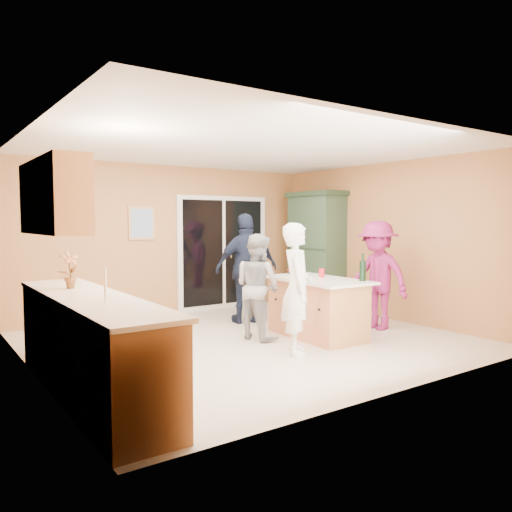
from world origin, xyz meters
TOP-DOWN VIEW (x-y plane):
  - floor at (0.00, 0.00)m, footprint 5.50×5.50m
  - ceiling at (0.00, 0.00)m, footprint 5.50×5.00m
  - wall_back at (0.00, 2.50)m, footprint 5.50×0.10m
  - wall_front at (0.00, -2.50)m, footprint 5.50×0.10m
  - wall_left at (-2.75, 0.00)m, footprint 0.10×5.00m
  - wall_right at (2.75, 0.00)m, footprint 0.10×5.00m
  - left_cabinet_run at (-2.45, -1.05)m, footprint 0.65×3.05m
  - upper_cabinets at (-2.58, -0.20)m, footprint 0.35×1.60m
  - sliding_door at (1.05, 2.46)m, footprint 1.90×0.07m
  - framed_picture at (-0.55, 2.48)m, footprint 0.46×0.04m
  - kitchen_island at (0.90, -0.33)m, footprint 0.93×1.62m
  - green_hutch at (2.49, 1.46)m, footprint 0.63×1.19m
  - woman_white at (0.10, -0.85)m, footprint 0.65×0.70m
  - woman_grey at (0.15, 0.06)m, footprint 0.66×0.79m
  - woman_navy at (0.64, 1.06)m, footprint 1.10×0.66m
  - woman_magenta at (1.99, -0.47)m, footprint 0.69×1.10m
  - serving_bowl at (1.03, 0.29)m, footprint 0.35×0.35m
  - tulip_vase at (-2.45, -0.28)m, footprint 0.24×0.19m
  - tumbler_near at (0.94, 0.05)m, footprint 0.10×0.10m
  - tumbler_far at (1.06, -0.24)m, footprint 0.09×0.09m
  - wine_bottle at (1.19, -0.91)m, footprint 0.09×0.09m
  - white_plate at (0.74, -0.03)m, footprint 0.27×0.27m

SIDE VIEW (x-z plane):
  - floor at x=0.00m, z-range 0.00..0.00m
  - kitchen_island at x=0.90m, z-range -0.03..0.80m
  - left_cabinet_run at x=-2.45m, z-range -0.16..1.08m
  - woman_grey at x=0.15m, z-range 0.00..1.46m
  - woman_white at x=0.10m, z-range 0.00..1.61m
  - woman_magenta at x=1.99m, z-range 0.00..1.63m
  - white_plate at x=0.74m, z-range 0.83..0.84m
  - serving_bowl at x=1.03m, z-range 0.83..0.89m
  - woman_navy at x=0.64m, z-range 0.00..1.76m
  - tumbler_near at x=0.94m, z-range 0.83..0.94m
  - tumbler_far at x=1.06m, z-range 0.83..0.95m
  - wine_bottle at x=1.19m, z-range 0.79..1.16m
  - sliding_door at x=1.05m, z-range 0.00..2.10m
  - green_hutch at x=2.49m, z-range -0.03..2.15m
  - tulip_vase at x=-2.45m, z-range 0.94..1.34m
  - wall_back at x=0.00m, z-range 0.00..2.60m
  - wall_front at x=0.00m, z-range 0.00..2.60m
  - wall_left at x=-2.75m, z-range 0.00..2.60m
  - wall_right at x=2.75m, z-range 0.00..2.60m
  - framed_picture at x=-0.55m, z-range 1.32..1.88m
  - upper_cabinets at x=-2.58m, z-range 1.50..2.25m
  - ceiling at x=0.00m, z-range 2.55..2.65m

